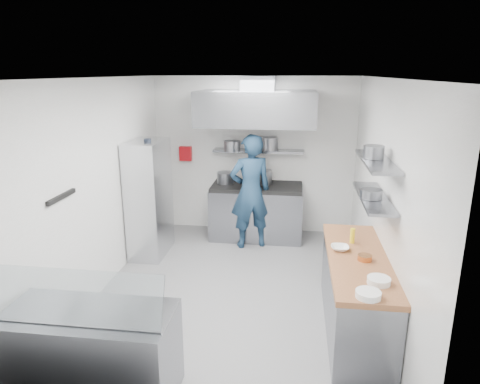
# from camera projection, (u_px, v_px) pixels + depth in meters

# --- Properties ---
(floor) EXTENTS (5.00, 5.00, 0.00)m
(floor) POSITION_uv_depth(u_px,v_px,m) (234.00, 294.00, 5.73)
(floor) COLOR slate
(floor) RESTS_ON ground
(ceiling) EXTENTS (5.00, 5.00, 0.00)m
(ceiling) POSITION_uv_depth(u_px,v_px,m) (233.00, 78.00, 4.97)
(ceiling) COLOR silver
(ceiling) RESTS_ON wall_back
(wall_back) EXTENTS (3.60, 2.80, 0.02)m
(wall_back) POSITION_uv_depth(u_px,v_px,m) (254.00, 156.00, 7.73)
(wall_back) COLOR white
(wall_back) RESTS_ON floor
(wall_front) EXTENTS (3.60, 2.80, 0.02)m
(wall_front) POSITION_uv_depth(u_px,v_px,m) (181.00, 292.00, 2.96)
(wall_front) COLOR white
(wall_front) RESTS_ON floor
(wall_left) EXTENTS (2.80, 5.00, 0.02)m
(wall_left) POSITION_uv_depth(u_px,v_px,m) (97.00, 188.00, 5.58)
(wall_left) COLOR white
(wall_left) RESTS_ON floor
(wall_right) EXTENTS (2.80, 5.00, 0.02)m
(wall_right) POSITION_uv_depth(u_px,v_px,m) (382.00, 199.00, 5.12)
(wall_right) COLOR white
(wall_right) RESTS_ON floor
(gas_range) EXTENTS (1.60, 0.80, 0.90)m
(gas_range) POSITION_uv_depth(u_px,v_px,m) (257.00, 213.00, 7.60)
(gas_range) COLOR gray
(gas_range) RESTS_ON floor
(cooktop) EXTENTS (1.57, 0.78, 0.06)m
(cooktop) POSITION_uv_depth(u_px,v_px,m) (257.00, 187.00, 7.47)
(cooktop) COLOR black
(cooktop) RESTS_ON gas_range
(stock_pot_left) EXTENTS (0.30, 0.30, 0.20)m
(stock_pot_left) POSITION_uv_depth(u_px,v_px,m) (226.00, 178.00, 7.56)
(stock_pot_left) COLOR slate
(stock_pot_left) RESTS_ON cooktop
(stock_pot_mid) EXTENTS (0.31, 0.31, 0.24)m
(stock_pot_mid) POSITION_uv_depth(u_px,v_px,m) (263.00, 177.00, 7.52)
(stock_pot_mid) COLOR slate
(stock_pot_mid) RESTS_ON cooktop
(over_range_shelf) EXTENTS (1.60, 0.30, 0.04)m
(over_range_shelf) POSITION_uv_depth(u_px,v_px,m) (259.00, 151.00, 7.53)
(over_range_shelf) COLOR gray
(over_range_shelf) RESTS_ON wall_back
(shelf_pot_a) EXTENTS (0.28, 0.28, 0.18)m
(shelf_pot_a) POSITION_uv_depth(u_px,v_px,m) (232.00, 146.00, 7.39)
(shelf_pot_a) COLOR slate
(shelf_pot_a) RESTS_ON over_range_shelf
(shelf_pot_b) EXTENTS (0.29, 0.29, 0.22)m
(shelf_pot_b) POSITION_uv_depth(u_px,v_px,m) (269.00, 144.00, 7.50)
(shelf_pot_b) COLOR slate
(shelf_pot_b) RESTS_ON over_range_shelf
(extractor_hood) EXTENTS (1.90, 1.15, 0.55)m
(extractor_hood) POSITION_uv_depth(u_px,v_px,m) (257.00, 108.00, 6.93)
(extractor_hood) COLOR gray
(extractor_hood) RESTS_ON wall_back
(hood_duct) EXTENTS (0.55, 0.55, 0.24)m
(hood_duct) POSITION_uv_depth(u_px,v_px,m) (258.00, 83.00, 7.04)
(hood_duct) COLOR slate
(hood_duct) RESTS_ON extractor_hood
(red_firebox) EXTENTS (0.22, 0.10, 0.26)m
(red_firebox) POSITION_uv_depth(u_px,v_px,m) (186.00, 154.00, 7.83)
(red_firebox) COLOR #AC0D14
(red_firebox) RESTS_ON wall_back
(chef) EXTENTS (0.82, 0.69, 1.92)m
(chef) POSITION_uv_depth(u_px,v_px,m) (251.00, 192.00, 7.05)
(chef) COLOR #19334D
(chef) RESTS_ON floor
(wire_rack) EXTENTS (0.50, 0.90, 1.85)m
(wire_rack) POSITION_uv_depth(u_px,v_px,m) (149.00, 199.00, 6.79)
(wire_rack) COLOR silver
(wire_rack) RESTS_ON floor
(rack_bin_a) EXTENTS (0.17, 0.22, 0.19)m
(rack_bin_a) POSITION_uv_depth(u_px,v_px,m) (148.00, 207.00, 6.75)
(rack_bin_a) COLOR white
(rack_bin_a) RESTS_ON wire_rack
(rack_bin_b) EXTENTS (0.13, 0.17, 0.15)m
(rack_bin_b) POSITION_uv_depth(u_px,v_px,m) (150.00, 174.00, 6.79)
(rack_bin_b) COLOR yellow
(rack_bin_b) RESTS_ON wire_rack
(rack_jar) EXTENTS (0.11, 0.11, 0.18)m
(rack_jar) POSITION_uv_depth(u_px,v_px,m) (148.00, 145.00, 6.48)
(rack_jar) COLOR black
(rack_jar) RESTS_ON wire_rack
(knife_strip) EXTENTS (0.04, 0.55, 0.05)m
(knife_strip) POSITION_uv_depth(u_px,v_px,m) (61.00, 197.00, 4.67)
(knife_strip) COLOR black
(knife_strip) RESTS_ON wall_left
(prep_counter_base) EXTENTS (0.62, 2.00, 0.84)m
(prep_counter_base) POSITION_uv_depth(u_px,v_px,m) (355.00, 295.00, 4.86)
(prep_counter_base) COLOR gray
(prep_counter_base) RESTS_ON floor
(prep_counter_top) EXTENTS (0.65, 2.04, 0.06)m
(prep_counter_top) POSITION_uv_depth(u_px,v_px,m) (358.00, 259.00, 4.73)
(prep_counter_top) COLOR #9A5F3A
(prep_counter_top) RESTS_ON prep_counter_base
(plate_stack_a) EXTENTS (0.23, 0.23, 0.06)m
(plate_stack_a) POSITION_uv_depth(u_px,v_px,m) (368.00, 294.00, 3.86)
(plate_stack_a) COLOR white
(plate_stack_a) RESTS_ON prep_counter_top
(plate_stack_b) EXTENTS (0.22, 0.22, 0.06)m
(plate_stack_b) POSITION_uv_depth(u_px,v_px,m) (379.00, 281.00, 4.11)
(plate_stack_b) COLOR white
(plate_stack_b) RESTS_ON prep_counter_top
(copper_pan) EXTENTS (0.15, 0.15, 0.06)m
(copper_pan) POSITION_uv_depth(u_px,v_px,m) (365.00, 258.00, 4.62)
(copper_pan) COLOR #C47237
(copper_pan) RESTS_ON prep_counter_top
(squeeze_bottle) EXTENTS (0.06, 0.06, 0.18)m
(squeeze_bottle) POSITION_uv_depth(u_px,v_px,m) (352.00, 236.00, 5.08)
(squeeze_bottle) COLOR yellow
(squeeze_bottle) RESTS_ON prep_counter_top
(mixing_bowl) EXTENTS (0.21, 0.21, 0.05)m
(mixing_bowl) POSITION_uv_depth(u_px,v_px,m) (340.00, 248.00, 4.89)
(mixing_bowl) COLOR white
(mixing_bowl) RESTS_ON prep_counter_top
(wall_shelf_lower) EXTENTS (0.30, 1.30, 0.04)m
(wall_shelf_lower) POSITION_uv_depth(u_px,v_px,m) (373.00, 197.00, 4.83)
(wall_shelf_lower) COLOR gray
(wall_shelf_lower) RESTS_ON wall_right
(wall_shelf_upper) EXTENTS (0.30, 1.30, 0.04)m
(wall_shelf_upper) POSITION_uv_depth(u_px,v_px,m) (376.00, 161.00, 4.71)
(wall_shelf_upper) COLOR gray
(wall_shelf_upper) RESTS_ON wall_right
(shelf_pot_c) EXTENTS (0.24, 0.24, 0.10)m
(shelf_pot_c) POSITION_uv_depth(u_px,v_px,m) (371.00, 194.00, 4.72)
(shelf_pot_c) COLOR slate
(shelf_pot_c) RESTS_ON wall_shelf_lower
(shelf_pot_d) EXTENTS (0.23, 0.23, 0.14)m
(shelf_pot_d) POSITION_uv_depth(u_px,v_px,m) (374.00, 152.00, 4.74)
(shelf_pot_d) COLOR slate
(shelf_pot_d) RESTS_ON wall_shelf_upper
(display_case) EXTENTS (1.50, 0.70, 0.85)m
(display_case) POSITION_uv_depth(u_px,v_px,m) (92.00, 355.00, 3.83)
(display_case) COLOR gray
(display_case) RESTS_ON floor
(display_glass) EXTENTS (1.47, 0.19, 0.42)m
(display_glass) POSITION_uv_depth(u_px,v_px,m) (77.00, 297.00, 3.54)
(display_glass) COLOR silver
(display_glass) RESTS_ON display_case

